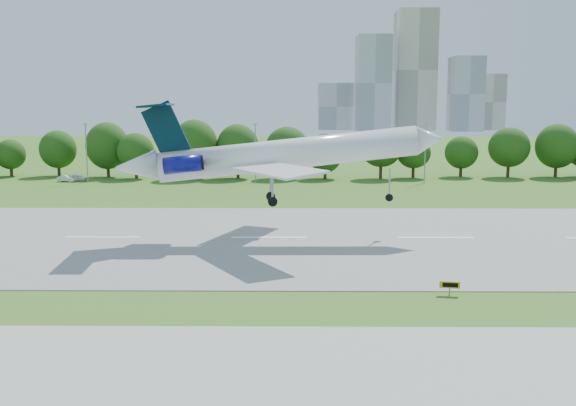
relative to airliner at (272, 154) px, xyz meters
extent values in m
plane|color=#37661B|center=(-20.46, -24.83, -10.05)|extent=(600.00, 600.00, 0.00)
cube|color=gray|center=(-20.46, 0.17, -10.01)|extent=(400.00, 45.00, 0.08)
cylinder|color=#382314|center=(-40.46, 67.17, -8.25)|extent=(0.70, 0.70, 3.60)
sphere|color=#173C0F|center=(-40.46, 67.17, -3.85)|extent=(8.40, 8.40, 8.40)
cylinder|color=#382314|center=(-0.46, 67.17, -8.25)|extent=(0.70, 0.70, 3.60)
sphere|color=#173C0F|center=(-0.46, 67.17, -3.85)|extent=(8.40, 8.40, 8.40)
cylinder|color=#382314|center=(39.54, 67.17, -8.25)|extent=(0.70, 0.70, 3.60)
sphere|color=#173C0F|center=(39.54, 67.17, -3.85)|extent=(8.40, 8.40, 8.40)
cylinder|color=gray|center=(-40.46, 57.17, -4.05)|extent=(0.24, 0.24, 12.00)
cube|color=gray|center=(-40.46, 57.17, 2.05)|extent=(0.90, 0.25, 0.18)
cylinder|color=gray|center=(-5.46, 57.17, -4.05)|extent=(0.24, 0.24, 12.00)
cube|color=gray|center=(-5.46, 57.17, 2.05)|extent=(0.90, 0.25, 0.18)
cylinder|color=gray|center=(29.54, 57.17, -4.05)|extent=(0.24, 0.24, 12.00)
cube|color=gray|center=(29.54, 57.17, 2.05)|extent=(0.90, 0.25, 0.18)
cube|color=#B2B2B7|center=(54.54, 355.17, 20.95)|extent=(22.00, 22.00, 62.00)
cube|color=beige|center=(84.54, 370.17, 29.95)|extent=(26.00, 26.00, 80.00)
cube|color=#B2B2B7|center=(114.54, 350.17, 13.95)|extent=(20.00, 20.00, 48.00)
cube|color=beige|center=(137.54, 375.17, 8.95)|extent=(18.00, 18.00, 38.00)
cube|color=#B2B2B7|center=(31.54, 380.17, 5.95)|extent=(24.00, 24.00, 32.00)
cylinder|color=white|center=(1.91, 0.17, 0.04)|extent=(30.71, 6.17, 6.55)
cone|color=white|center=(18.62, 1.62, 1.72)|extent=(3.86, 3.83, 3.84)
cone|color=white|center=(-15.61, -1.36, -1.31)|extent=(5.47, 3.97, 4.00)
cube|color=white|center=(0.71, -7.04, -1.15)|extent=(10.94, 13.91, 0.76)
cube|color=white|center=(-0.52, 7.06, -1.15)|extent=(9.25, 14.07, 0.76)
cube|color=#042130|center=(-12.19, -1.06, 2.82)|extent=(5.61, 0.99, 6.93)
cube|color=#042130|center=(-13.19, -1.15, 5.65)|extent=(4.06, 9.85, 0.54)
cylinder|color=navy|center=(-9.95, -3.50, -0.87)|extent=(4.56, 2.30, 2.33)
cylinder|color=navy|center=(-10.40, 1.73, -0.87)|extent=(4.56, 2.30, 2.33)
cylinder|color=gray|center=(13.99, 1.22, -3.49)|extent=(0.20, 0.20, 3.54)
cylinder|color=black|center=(13.99, 1.22, -5.26)|extent=(0.93, 0.38, 0.91)
cylinder|color=gray|center=(0.09, -2.22, -3.49)|extent=(0.24, 0.24, 3.54)
cylinder|color=black|center=(0.09, -2.22, -5.26)|extent=(1.15, 0.55, 1.11)
cylinder|color=gray|center=(-0.30, 2.21, -3.49)|extent=(0.24, 0.24, 3.54)
cylinder|color=black|center=(-0.30, 2.21, -5.26)|extent=(1.15, 0.55, 1.11)
cube|color=gray|center=(15.54, -23.22, -9.68)|extent=(0.12, 0.12, 0.74)
cube|color=gold|center=(15.54, -23.22, -9.15)|extent=(1.69, 0.46, 0.58)
cube|color=black|center=(15.52, -23.33, -9.15)|extent=(1.25, 0.23, 0.37)
imported|color=silver|center=(-45.26, 58.48, -9.37)|extent=(4.33, 2.55, 1.35)
imported|color=white|center=(-43.46, 60.04, -9.36)|extent=(4.24, 2.35, 1.37)
camera|label=1|loc=(2.57, -75.07, 5.46)|focal=40.00mm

